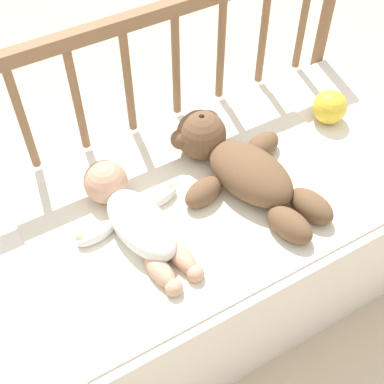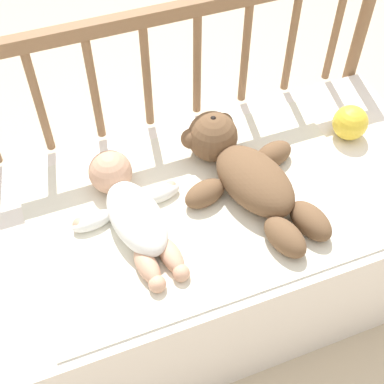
# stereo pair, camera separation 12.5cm
# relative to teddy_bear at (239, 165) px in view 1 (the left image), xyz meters

# --- Properties ---
(ground_plane) EXTENTS (12.00, 12.00, 0.00)m
(ground_plane) POSITION_rel_teddy_bear_xyz_m (-0.15, -0.02, -0.48)
(ground_plane) COLOR #C6B293
(crib_mattress) EXTENTS (1.33, 0.59, 0.43)m
(crib_mattress) POSITION_rel_teddy_bear_xyz_m (-0.15, -0.02, -0.27)
(crib_mattress) COLOR white
(crib_mattress) RESTS_ON ground_plane
(crib_rail) EXTENTS (1.33, 0.04, 0.77)m
(crib_rail) POSITION_rel_teddy_bear_xyz_m (-0.15, 0.30, 0.07)
(crib_rail) COLOR brown
(crib_rail) RESTS_ON ground_plane
(blanket) EXTENTS (0.81, 0.52, 0.01)m
(blanket) POSITION_rel_teddy_bear_xyz_m (-0.13, -0.03, -0.05)
(blanket) COLOR silver
(blanket) RESTS_ON crib_mattress
(teddy_bear) EXTENTS (0.33, 0.46, 0.13)m
(teddy_bear) POSITION_rel_teddy_bear_xyz_m (0.00, 0.00, 0.00)
(teddy_bear) COLOR brown
(teddy_bear) RESTS_ON crib_mattress
(baby) EXTENTS (0.28, 0.39, 0.11)m
(baby) POSITION_rel_teddy_bear_xyz_m (-0.29, -0.01, -0.01)
(baby) COLOR white
(baby) RESTS_ON crib_mattress
(toy_ball) EXTENTS (0.09, 0.09, 0.09)m
(toy_ball) POSITION_rel_teddy_bear_xyz_m (0.34, 0.06, -0.01)
(toy_ball) COLOR yellow
(toy_ball) RESTS_ON crib_mattress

